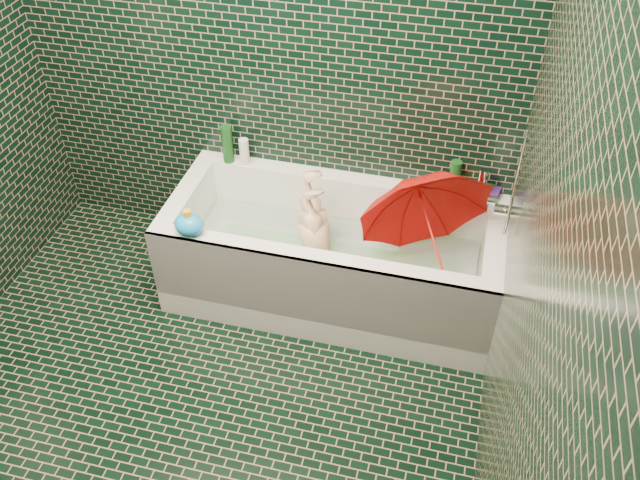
% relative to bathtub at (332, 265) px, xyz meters
% --- Properties ---
extents(floor, '(2.80, 2.80, 0.00)m').
position_rel_bathtub_xyz_m(floor, '(-0.45, -1.01, -0.21)').
color(floor, black).
rests_on(floor, ground).
extents(wall_back, '(2.80, 0.00, 2.80)m').
position_rel_bathtub_xyz_m(wall_back, '(-0.45, 0.39, 1.04)').
color(wall_back, black).
rests_on(wall_back, floor).
extents(wall_right, '(0.00, 2.80, 2.80)m').
position_rel_bathtub_xyz_m(wall_right, '(0.85, -1.01, 1.04)').
color(wall_right, black).
rests_on(wall_right, floor).
extents(bathtub, '(1.70, 0.75, 0.55)m').
position_rel_bathtub_xyz_m(bathtub, '(0.00, 0.00, 0.00)').
color(bathtub, white).
rests_on(bathtub, floor).
extents(bath_mat, '(1.35, 0.47, 0.01)m').
position_rel_bathtub_xyz_m(bath_mat, '(0.00, 0.02, -0.06)').
color(bath_mat, '#45D42A').
rests_on(bath_mat, bathtub).
extents(water, '(1.48, 0.53, 0.00)m').
position_rel_bathtub_xyz_m(water, '(0.00, 0.02, 0.09)').
color(water, silver).
rests_on(water, bathtub).
extents(faucet, '(0.18, 0.19, 0.55)m').
position_rel_bathtub_xyz_m(faucet, '(0.81, 0.01, 0.56)').
color(faucet, silver).
rests_on(faucet, wall_right).
extents(child, '(0.90, 0.49, 0.27)m').
position_rel_bathtub_xyz_m(child, '(-0.08, 0.01, 0.10)').
color(child, beige).
rests_on(child, bathtub).
extents(umbrella, '(0.86, 1.01, 0.88)m').
position_rel_bathtub_xyz_m(umbrella, '(0.49, -0.04, 0.37)').
color(umbrella, red).
rests_on(umbrella, bathtub).
extents(soap_bottle_a, '(0.12, 0.12, 0.27)m').
position_rel_bathtub_xyz_m(soap_bottle_a, '(0.70, 0.36, 0.34)').
color(soap_bottle_a, white).
rests_on(soap_bottle_a, bathtub).
extents(soap_bottle_b, '(0.11, 0.11, 0.20)m').
position_rel_bathtub_xyz_m(soap_bottle_b, '(0.74, 0.32, 0.34)').
color(soap_bottle_b, '#44217D').
rests_on(soap_bottle_b, bathtub).
extents(soap_bottle_c, '(0.12, 0.12, 0.15)m').
position_rel_bathtub_xyz_m(soap_bottle_c, '(0.74, 0.36, 0.34)').
color(soap_bottle_c, '#134417').
rests_on(soap_bottle_c, bathtub).
extents(bottle_right_tall, '(0.07, 0.07, 0.20)m').
position_rel_bathtub_xyz_m(bottle_right_tall, '(0.56, 0.33, 0.44)').
color(bottle_right_tall, '#134417').
rests_on(bottle_right_tall, bathtub).
extents(bottle_right_pump, '(0.05, 0.05, 0.19)m').
position_rel_bathtub_xyz_m(bottle_right_pump, '(0.69, 0.31, 0.43)').
color(bottle_right_pump, silver).
rests_on(bottle_right_pump, bathtub).
extents(bottle_left_tall, '(0.08, 0.08, 0.22)m').
position_rel_bathtub_xyz_m(bottle_left_tall, '(-0.67, 0.33, 0.45)').
color(bottle_left_tall, '#134417').
rests_on(bottle_left_tall, bathtub).
extents(bottle_left_short, '(0.06, 0.06, 0.15)m').
position_rel_bathtub_xyz_m(bottle_left_short, '(-0.57, 0.32, 0.42)').
color(bottle_left_short, white).
rests_on(bottle_left_short, bathtub).
extents(rubber_duck, '(0.13, 0.10, 0.10)m').
position_rel_bathtub_xyz_m(rubber_duck, '(0.66, 0.32, 0.38)').
color(rubber_duck, '#EEA718').
rests_on(rubber_duck, bathtub).
extents(bath_toy, '(0.17, 0.15, 0.14)m').
position_rel_bathtub_xyz_m(bath_toy, '(-0.63, -0.31, 0.40)').
color(bath_toy, '#188FDE').
rests_on(bath_toy, bathtub).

